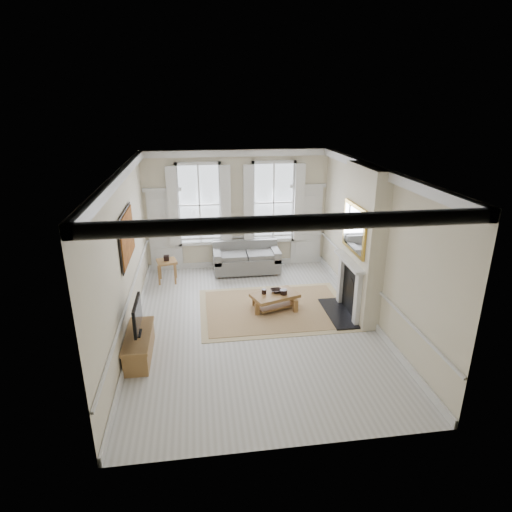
{
  "coord_description": "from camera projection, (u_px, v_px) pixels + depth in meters",
  "views": [
    {
      "loc": [
        -1.11,
        -8.26,
        4.66
      ],
      "look_at": [
        0.18,
        0.96,
        1.25
      ],
      "focal_mm": 30.0,
      "sensor_mm": 36.0,
      "label": 1
    }
  ],
  "objects": [
    {
      "name": "window_left",
      "position": [
        200.0,
        205.0,
        11.94
      ],
      "size": [
        1.26,
        0.2,
        2.2
      ],
      "primitive_type": null,
      "color": "#B2BCC6",
      "rests_on": "back_wall"
    },
    {
      "name": "mirror",
      "position": [
        354.0,
        229.0,
        9.2
      ],
      "size": [
        0.06,
        1.26,
        1.06
      ],
      "primitive_type": "cube",
      "color": "gold",
      "rests_on": "chimney_breast"
    },
    {
      "name": "right_wall",
      "position": [
        373.0,
        246.0,
        9.19
      ],
      "size": [
        0.0,
        7.2,
        7.2
      ],
      "primitive_type": "plane",
      "rotation": [
        1.57,
        0.0,
        -1.57
      ],
      "color": "beige",
      "rests_on": "floor"
    },
    {
      "name": "ceramic_pot_b",
      "position": [
        284.0,
        292.0,
        9.93
      ],
      "size": [
        0.16,
        0.16,
        0.11
      ],
      "primitive_type": "cylinder",
      "color": "black",
      "rests_on": "coffee_table"
    },
    {
      "name": "sofa",
      "position": [
        246.0,
        260.0,
        12.23
      ],
      "size": [
        1.86,
        0.91,
        0.86
      ],
      "color": "slate",
      "rests_on": "floor"
    },
    {
      "name": "hearth",
      "position": [
        338.0,
        313.0,
        9.87
      ],
      "size": [
        0.55,
        1.5,
        0.05
      ],
      "primitive_type": "cube",
      "color": "black",
      "rests_on": "floor"
    },
    {
      "name": "fireplace",
      "position": [
        349.0,
        285.0,
        9.65
      ],
      "size": [
        0.21,
        1.45,
        1.33
      ],
      "color": "silver",
      "rests_on": "floor"
    },
    {
      "name": "tv",
      "position": [
        137.0,
        315.0,
        7.96
      ],
      "size": [
        0.08,
        0.9,
        0.68
      ],
      "color": "black",
      "rests_on": "tv_stand"
    },
    {
      "name": "side_table",
      "position": [
        167.0,
        264.0,
        11.49
      ],
      "size": [
        0.6,
        0.6,
        0.61
      ],
      "rotation": [
        0.0,
        0.0,
        0.23
      ],
      "color": "brown",
      "rests_on": "floor"
    },
    {
      "name": "coffee_table",
      "position": [
        275.0,
        297.0,
        10.0
      ],
      "size": [
        1.21,
        0.94,
        0.4
      ],
      "rotation": [
        0.0,
        0.0,
        0.34
      ],
      "color": "brown",
      "rests_on": "rug"
    },
    {
      "name": "rug",
      "position": [
        275.0,
        309.0,
        10.11
      ],
      "size": [
        3.5,
        2.6,
        0.02
      ],
      "primitive_type": "cube",
      "color": "#9D7C51",
      "rests_on": "floor"
    },
    {
      "name": "ceiling",
      "position": [
        254.0,
        169.0,
        8.26
      ],
      "size": [
        7.2,
        7.2,
        0.0
      ],
      "primitive_type": "plane",
      "rotation": [
        3.14,
        0.0,
        0.0
      ],
      "color": "white",
      "rests_on": "back_wall"
    },
    {
      "name": "chimney_breast",
      "position": [
        362.0,
        244.0,
        9.35
      ],
      "size": [
        0.35,
        1.7,
        3.38
      ],
      "primitive_type": "cube",
      "color": "beige",
      "rests_on": "floor"
    },
    {
      "name": "bowl",
      "position": [
        276.0,
        291.0,
        10.06
      ],
      "size": [
        0.31,
        0.31,
        0.07
      ],
      "primitive_type": "imported",
      "rotation": [
        0.0,
        0.0,
        0.15
      ],
      "color": "black",
      "rests_on": "coffee_table"
    },
    {
      "name": "door_right",
      "position": [
        306.0,
        226.0,
        12.62
      ],
      "size": [
        0.9,
        0.08,
        2.3
      ],
      "primitive_type": "cube",
      "color": "silver",
      "rests_on": "floor"
    },
    {
      "name": "left_wall",
      "position": [
        124.0,
        258.0,
        8.51
      ],
      "size": [
        0.0,
        7.2,
        7.2
      ],
      "primitive_type": "plane",
      "rotation": [
        1.57,
        0.0,
        1.57
      ],
      "color": "beige",
      "rests_on": "floor"
    },
    {
      "name": "back_wall",
      "position": [
        237.0,
        210.0,
        12.2
      ],
      "size": [
        5.2,
        0.0,
        5.2
      ],
      "primitive_type": "plane",
      "rotation": [
        1.57,
        0.0,
        0.0
      ],
      "color": "beige",
      "rests_on": "floor"
    },
    {
      "name": "window_right",
      "position": [
        273.0,
        202.0,
        12.22
      ],
      "size": [
        1.26,
        0.2,
        2.2
      ],
      "primitive_type": null,
      "color": "#B2BCC6",
      "rests_on": "back_wall"
    },
    {
      "name": "painting",
      "position": [
        127.0,
        237.0,
        8.67
      ],
      "size": [
        0.05,
        1.66,
        1.06
      ],
      "primitive_type": "cube",
      "color": "#B6661F",
      "rests_on": "left_wall"
    },
    {
      "name": "ceramic_pot_a",
      "position": [
        264.0,
        291.0,
        9.97
      ],
      "size": [
        0.11,
        0.11,
        0.11
      ],
      "primitive_type": "cylinder",
      "color": "black",
      "rests_on": "coffee_table"
    },
    {
      "name": "door_left",
      "position": [
        165.0,
        232.0,
        12.08
      ],
      "size": [
        0.9,
        0.08,
        2.3
      ],
      "primitive_type": "cube",
      "color": "silver",
      "rests_on": "floor"
    },
    {
      "name": "tv_stand",
      "position": [
        139.0,
        345.0,
        8.17
      ],
      "size": [
        0.44,
        1.37,
        0.49
      ],
      "primitive_type": "cube",
      "color": "brown",
      "rests_on": "floor"
    },
    {
      "name": "floor",
      "position": [
        254.0,
        324.0,
        9.43
      ],
      "size": [
        7.2,
        7.2,
        0.0
      ],
      "primitive_type": "plane",
      "color": "#B7B5AD",
      "rests_on": "ground"
    }
  ]
}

